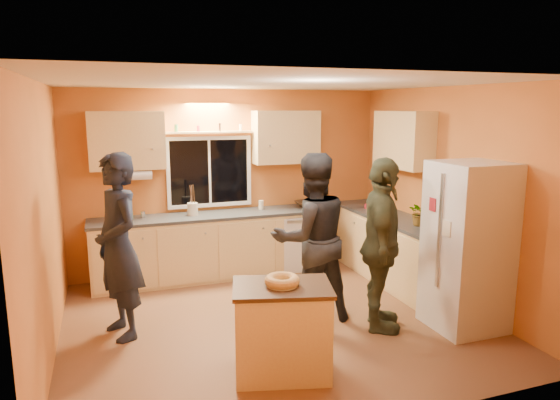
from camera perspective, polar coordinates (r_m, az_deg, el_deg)
name	(u,v)px	position (r m, az deg, el deg)	size (l,w,h in m)	color
ground	(275,321)	(5.74, -0.56, -13.66)	(4.50, 4.50, 0.00)	brown
room_shell	(273,173)	(5.70, -0.80, 3.16)	(4.54, 4.04, 2.61)	orange
back_counter	(237,243)	(7.12, -4.93, -4.95)	(4.23, 0.62, 0.90)	tan
right_counter	(402,253)	(6.82, 13.78, -5.92)	(0.62, 1.84, 0.90)	tan
refrigerator	(468,246)	(5.67, 20.67, -4.99)	(0.72, 0.70, 1.80)	silver
island	(282,329)	(4.56, 0.24, -14.57)	(0.98, 0.79, 0.83)	tan
bundt_pastry	(282,281)	(4.38, 0.25, -9.19)	(0.31, 0.31, 0.09)	tan
person_left	(118,247)	(5.35, -17.99, -5.08)	(0.70, 0.46, 1.92)	black
person_center	(311,238)	(5.49, 3.58, -4.40)	(0.91, 0.71, 1.88)	black
person_right	(381,245)	(5.36, 11.49, -5.09)	(1.09, 0.45, 1.85)	#2E3521
mixing_bowl	(308,204)	(7.34, 3.26, -0.48)	(0.37, 0.37, 0.09)	black
utensil_crock	(193,209)	(6.89, -9.96, -1.03)	(0.14, 0.14, 0.17)	beige
potted_plant	(420,213)	(6.43, 15.73, -1.39)	(0.30, 0.26, 0.33)	gray
red_box	(371,206)	(7.36, 10.39, -0.70)	(0.16, 0.12, 0.07)	#A91A26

